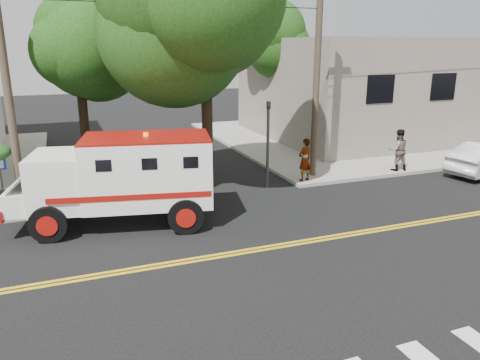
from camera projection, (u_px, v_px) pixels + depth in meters
name	position (u px, v px, depth m)	size (l,w,h in m)	color
ground	(226.00, 255.00, 13.36)	(100.00, 100.00, 0.00)	black
sidewalk_ne	(354.00, 137.00, 30.09)	(17.00, 17.00, 0.15)	gray
building_right	(373.00, 87.00, 30.20)	(14.00, 12.00, 6.00)	slate
utility_pole_left	(7.00, 85.00, 15.55)	(0.28, 0.28, 9.00)	#382D23
utility_pole_right	(317.00, 76.00, 19.84)	(0.28, 0.28, 9.00)	#382D23
tree_main	(218.00, 5.00, 17.59)	(6.08, 5.70, 9.85)	black
tree_left	(85.00, 46.00, 21.41)	(4.48, 4.20, 7.70)	black
tree_right	(276.00, 39.00, 28.85)	(4.80, 4.50, 8.20)	black
traffic_signal	(268.00, 135.00, 19.07)	(0.15, 0.18, 3.60)	#3F3F42
accessibility_sign	(1.00, 176.00, 16.37)	(0.45, 0.10, 2.02)	#3F3F42
armored_truck	(122.00, 175.00, 15.22)	(6.83, 3.66, 2.95)	white
pedestrian_a	(305.00, 160.00, 19.89)	(0.67, 0.44, 1.84)	gray
pedestrian_b	(398.00, 150.00, 21.55)	(0.94, 0.73, 1.93)	gray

